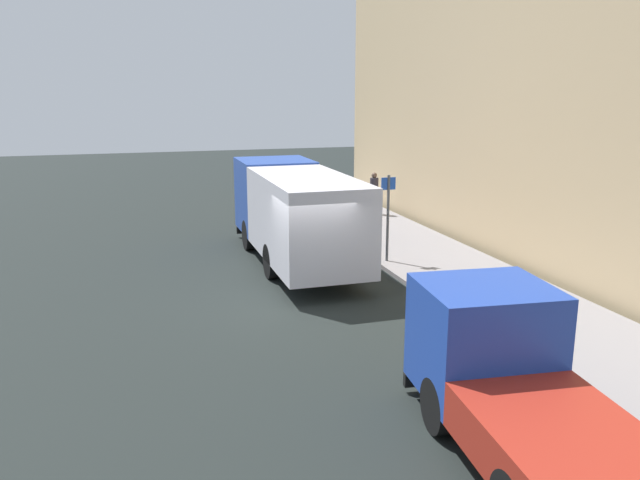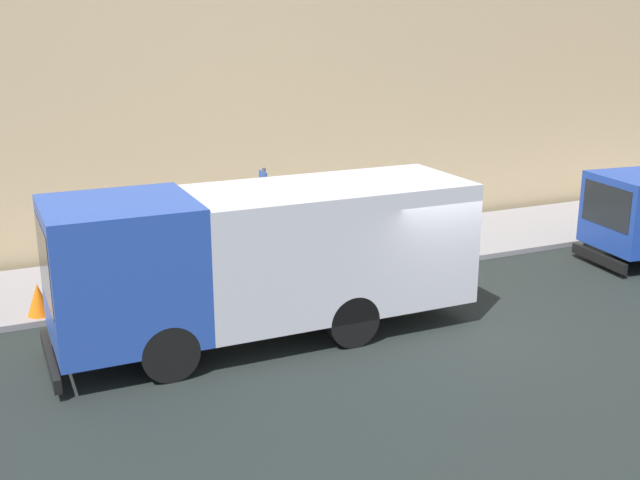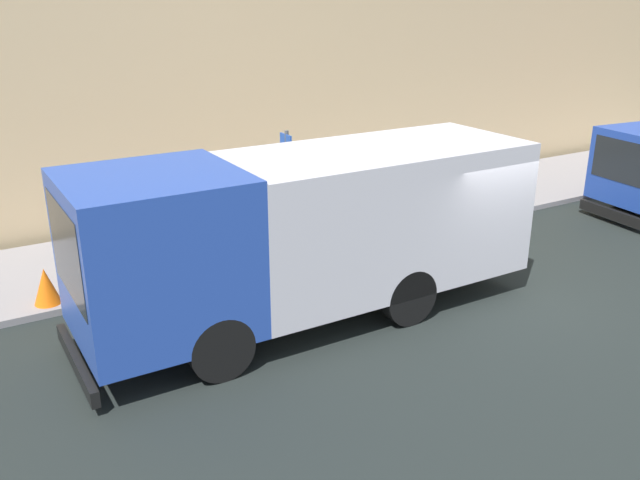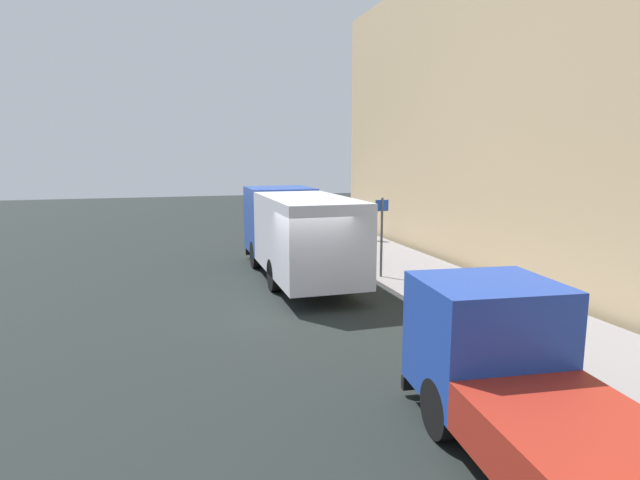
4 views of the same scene
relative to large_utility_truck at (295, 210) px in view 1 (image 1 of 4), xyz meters
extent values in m
plane|color=black|center=(-0.75, -3.42, -1.62)|extent=(80.00, 80.00, 0.00)
cube|color=gray|center=(4.04, -3.42, -1.56)|extent=(3.59, 30.00, 0.13)
cube|color=tan|center=(6.34, -3.42, 3.96)|extent=(0.50, 30.00, 11.17)
cube|color=#2546A7|center=(0.00, 2.57, 0.05)|extent=(2.33, 2.47, 2.37)
cube|color=black|center=(0.00, 3.78, 0.33)|extent=(1.96, 0.06, 1.33)
cube|color=silver|center=(0.00, -1.28, 0.02)|extent=(2.33, 5.24, 2.31)
cube|color=black|center=(0.00, 3.86, -1.35)|extent=(2.24, 0.12, 0.24)
cylinder|color=black|center=(-1.01, 2.07, -1.13)|extent=(0.30, 0.97, 0.97)
cylinder|color=black|center=(1.02, 2.07, -1.13)|extent=(0.30, 0.97, 0.97)
cylinder|color=black|center=(-1.02, -1.28, -1.13)|extent=(0.30, 0.97, 0.97)
cylinder|color=black|center=(1.01, -1.28, -1.13)|extent=(0.30, 0.97, 0.97)
cube|color=#1D3FA4|center=(0.51, -9.66, -0.31)|extent=(2.15, 1.98, 1.76)
cube|color=black|center=(0.60, -8.79, -0.10)|extent=(1.65, 0.23, 0.98)
cube|color=maroon|center=(0.22, -12.43, -0.86)|extent=(2.35, 3.97, 0.66)
cube|color=black|center=(0.61, -8.71, -1.38)|extent=(1.90, 0.31, 0.24)
cylinder|color=black|center=(-0.36, -9.92, -1.19)|extent=(0.39, 0.89, 0.87)
cylinder|color=black|center=(1.30, -10.10, -1.19)|extent=(0.39, 0.89, 0.87)
cylinder|color=black|center=(2.72, 3.26, -1.05)|extent=(0.35, 0.35, 0.90)
cylinder|color=#A6162C|center=(2.72, 3.26, -0.32)|extent=(0.47, 0.47, 0.55)
sphere|color=brown|center=(2.72, 3.26, 0.07)|extent=(0.22, 0.22, 0.22)
cylinder|color=#514A41|center=(4.91, 5.95, -1.05)|extent=(0.36, 0.36, 0.89)
cylinder|color=#2F2B32|center=(4.91, 5.95, -0.31)|extent=(0.48, 0.48, 0.59)
sphere|color=brown|center=(4.91, 5.95, 0.09)|extent=(0.22, 0.22, 0.22)
cone|color=orange|center=(2.60, 3.81, -1.17)|extent=(0.46, 0.46, 0.65)
cylinder|color=#4C5156|center=(2.58, -0.96, -0.21)|extent=(0.08, 0.08, 2.57)
cube|color=blue|center=(2.58, -0.94, 0.82)|extent=(0.44, 0.03, 0.36)
camera|label=1|loc=(-4.64, -17.73, 3.50)|focal=35.37mm
camera|label=2|loc=(-12.57, 4.61, 4.14)|focal=43.06mm
camera|label=3|loc=(-8.92, 5.15, 3.57)|focal=37.50mm
camera|label=4|loc=(-4.00, -16.01, 2.40)|focal=28.80mm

